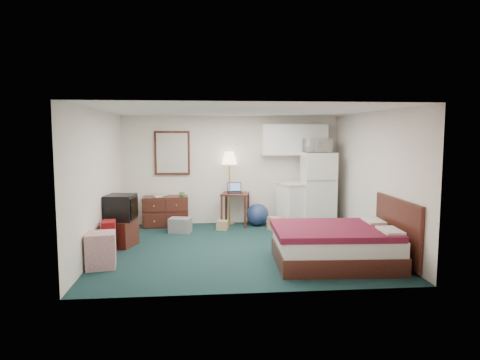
{
  "coord_description": "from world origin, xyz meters",
  "views": [
    {
      "loc": [
        -0.71,
        -7.65,
        2.1
      ],
      "look_at": [
        0.04,
        0.42,
        1.21
      ],
      "focal_mm": 32.0,
      "sensor_mm": 36.0,
      "label": 1
    }
  ],
  "objects": [
    {
      "name": "kitchen_counter",
      "position": [
        1.52,
        1.73,
        0.48
      ],
      "size": [
        1.03,
        0.88,
        0.96
      ],
      "primitive_type": null,
      "rotation": [
        0.0,
        0.0,
        0.27
      ],
      "color": "white",
      "rests_on": "floor"
    },
    {
      "name": "tv_stand",
      "position": [
        -2.21,
        0.33,
        0.24
      ],
      "size": [
        0.63,
        0.66,
        0.49
      ],
      "primitive_type": null,
      "rotation": [
        0.0,
        0.0,
        -0.34
      ],
      "color": "#35120E",
      "rests_on": "floor"
    },
    {
      "name": "microwave",
      "position": [
        1.87,
        1.59,
        1.87
      ],
      "size": [
        0.62,
        0.43,
        0.38
      ],
      "primitive_type": "imported",
      "rotation": [
        0.0,
        0.0,
        0.23
      ],
      "color": "white",
      "rests_on": "fridge"
    },
    {
      "name": "book_a",
      "position": [
        -1.74,
        1.89,
        0.8
      ],
      "size": [
        0.17,
        0.07,
        0.24
      ],
      "primitive_type": "imported",
      "rotation": [
        0.0,
        0.0,
        0.31
      ],
      "color": "#997C52",
      "rests_on": "dresser"
    },
    {
      "name": "laptop",
      "position": [
        0.06,
        1.96,
        0.86
      ],
      "size": [
        0.33,
        0.27,
        0.22
      ],
      "primitive_type": null,
      "rotation": [
        0.0,
        0.0,
        0.01
      ],
      "color": "black",
      "rests_on": "desk"
    },
    {
      "name": "fridge",
      "position": [
        1.91,
        1.63,
        0.84
      ],
      "size": [
        0.7,
        0.7,
        1.68
      ],
      "primitive_type": null,
      "rotation": [
        0.0,
        0.0,
        -0.02
      ],
      "color": "white",
      "rests_on": "floor"
    },
    {
      "name": "ceiling",
      "position": [
        0.0,
        0.0,
        2.5
      ],
      "size": [
        5.0,
        4.5,
        0.01
      ],
      "primitive_type": "cube",
      "color": "silver",
      "rests_on": "walls"
    },
    {
      "name": "exercise_ball",
      "position": [
        0.58,
        1.87,
        0.25
      ],
      "size": [
        0.52,
        0.52,
        0.5
      ],
      "primitive_type": "sphere",
      "rotation": [
        0.0,
        0.0,
        -0.03
      ],
      "color": "navy",
      "rests_on": "floor"
    },
    {
      "name": "cardboard_box_a",
      "position": [
        -0.24,
        1.51,
        0.1
      ],
      "size": [
        0.29,
        0.26,
        0.2
      ],
      "primitive_type": null,
      "rotation": [
        0.0,
        0.0,
        -0.29
      ],
      "color": "#997C52",
      "rests_on": "floor"
    },
    {
      "name": "floor",
      "position": [
        0.0,
        0.0,
        0.0
      ],
      "size": [
        5.0,
        4.5,
        0.01
      ],
      "primitive_type": "cube",
      "color": "#142B2E",
      "rests_on": "ground"
    },
    {
      "name": "crt_tv",
      "position": [
        -2.2,
        0.38,
        0.72
      ],
      "size": [
        0.59,
        0.62,
        0.48
      ],
      "primitive_type": null,
      "rotation": [
        0.0,
        0.0,
        -0.13
      ],
      "color": "black",
      "rests_on": "tv_stand"
    },
    {
      "name": "cardboard_box_b",
      "position": [
        0.89,
        1.38,
        0.14
      ],
      "size": [
        0.32,
        0.35,
        0.28
      ],
      "primitive_type": null,
      "rotation": [
        0.0,
        0.0,
        0.33
      ],
      "color": "#997C52",
      "rests_on": "floor"
    },
    {
      "name": "bed",
      "position": [
        1.43,
        -1.12,
        0.3
      ],
      "size": [
        1.95,
        1.56,
        0.6
      ],
      "primitive_type": null,
      "rotation": [
        0.0,
        0.0,
        -0.05
      ],
      "color": "#4F091A",
      "rests_on": "floor"
    },
    {
      "name": "file_bin",
      "position": [
        -1.15,
        1.34,
        0.16
      ],
      "size": [
        0.51,
        0.43,
        0.31
      ],
      "primitive_type": null,
      "rotation": [
        0.0,
        0.0,
        -0.24
      ],
      "color": "gray",
      "rests_on": "floor"
    },
    {
      "name": "mug",
      "position": [
        -1.13,
        1.89,
        0.75
      ],
      "size": [
        0.15,
        0.13,
        0.13
      ],
      "primitive_type": "imported",
      "rotation": [
        0.0,
        0.0,
        0.31
      ],
      "color": "#467F32",
      "rests_on": "dresser"
    },
    {
      "name": "walls",
      "position": [
        0.0,
        0.0,
        1.25
      ],
      "size": [
        5.01,
        4.51,
        2.5
      ],
      "color": "silver",
      "rests_on": "floor"
    },
    {
      "name": "headboard",
      "position": [
        2.46,
        -1.12,
        0.55
      ],
      "size": [
        0.06,
        1.56,
        1.0
      ],
      "primitive_type": null,
      "color": "#35120E",
      "rests_on": "walls"
    },
    {
      "name": "dresser",
      "position": [
        -1.51,
        1.98,
        0.34
      ],
      "size": [
        1.03,
        0.52,
        0.68
      ],
      "primitive_type": null,
      "rotation": [
        0.0,
        0.0,
        0.07
      ],
      "color": "#35120E",
      "rests_on": "floor"
    },
    {
      "name": "floor_lamp",
      "position": [
        -0.05,
        2.05,
        0.84
      ],
      "size": [
        0.4,
        0.4,
        1.68
      ],
      "primitive_type": null,
      "rotation": [
        0.0,
        0.0,
        0.11
      ],
      "color": "gold",
      "rests_on": "floor"
    },
    {
      "name": "retail_box",
      "position": [
        -2.28,
        -0.95,
        0.28
      ],
      "size": [
        0.51,
        0.51,
        0.56
      ],
      "primitive_type": null,
      "rotation": [
        0.0,
        0.0,
        0.16
      ],
      "color": "silver",
      "rests_on": "floor"
    },
    {
      "name": "upper_cabinets",
      "position": [
        1.45,
        2.08,
        1.95
      ],
      "size": [
        1.5,
        0.35,
        0.7
      ],
      "primitive_type": null,
      "color": "white",
      "rests_on": "walls"
    },
    {
      "name": "suitcase",
      "position": [
        -2.31,
        -0.19,
        0.29
      ],
      "size": [
        0.27,
        0.39,
        0.59
      ],
      "primitive_type": null,
      "rotation": [
        0.0,
        0.0,
        0.14
      ],
      "color": "maroon",
      "rests_on": "floor"
    },
    {
      "name": "desk",
      "position": [
        0.07,
        1.93,
        0.37
      ],
      "size": [
        0.72,
        0.72,
        0.75
      ],
      "primitive_type": null,
      "rotation": [
        0.0,
        0.0,
        -0.25
      ],
      "color": "#35120E",
      "rests_on": "floor"
    },
    {
      "name": "mirror",
      "position": [
        -1.35,
        2.22,
        1.65
      ],
      "size": [
        0.8,
        0.06,
        1.0
      ],
      "primitive_type": null,
      "color": "white",
      "rests_on": "walls"
    },
    {
      "name": "book_b",
      "position": [
        -1.62,
        2.08,
        0.78
      ],
      "size": [
        0.15,
        0.03,
        0.2
      ],
      "primitive_type": "imported",
      "rotation": [
        0.0,
        0.0,
        -0.05
      ],
      "color": "#997C52",
      "rests_on": "dresser"
    }
  ]
}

